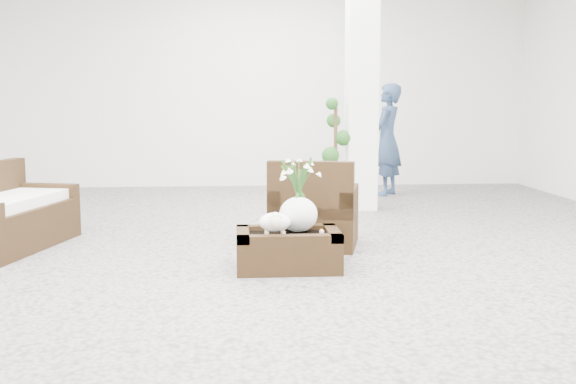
{
  "coord_description": "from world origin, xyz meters",
  "views": [
    {
      "loc": [
        -0.48,
        -6.66,
        1.48
      ],
      "look_at": [
        0.0,
        -0.1,
        0.62
      ],
      "focal_mm": 44.21,
      "sensor_mm": 36.0,
      "label": 1
    }
  ],
  "objects": [
    {
      "name": "ground",
      "position": [
        0.0,
        0.0,
        0.0
      ],
      "size": [
        11.0,
        11.0,
        0.0
      ],
      "primitive_type": "plane",
      "color": "gray",
      "rests_on": "ground"
    },
    {
      "name": "sheep_figurine",
      "position": [
        -0.16,
        -0.69,
        0.42
      ],
      "size": [
        0.28,
        0.23,
        0.21
      ],
      "primitive_type": "ellipsoid",
      "color": "white",
      "rests_on": "coffee_table"
    },
    {
      "name": "coffee_table",
      "position": [
        -0.04,
        -0.59,
        0.16
      ],
      "size": [
        0.9,
        0.6,
        0.31
      ],
      "primitive_type": "cube",
      "color": "#32200E",
      "rests_on": "ground"
    },
    {
      "name": "shopper",
      "position": [
        1.85,
        4.16,
        0.86
      ],
      "size": [
        0.68,
        0.75,
        1.73
      ],
      "primitive_type": "imported",
      "rotation": [
        0.0,
        0.0,
        -2.12
      ],
      "color": "navy",
      "rests_on": "ground"
    },
    {
      "name": "planter_narcissus",
      "position": [
        0.06,
        -0.49,
        0.71
      ],
      "size": [
        0.44,
        0.44,
        0.8
      ],
      "primitive_type": null,
      "color": "white",
      "rests_on": "coffee_table"
    },
    {
      "name": "column",
      "position": [
        1.2,
        2.8,
        1.75
      ],
      "size": [
        0.4,
        0.4,
        3.5
      ],
      "primitive_type": "cube",
      "color": "white",
      "rests_on": "ground"
    },
    {
      "name": "tealight",
      "position": [
        0.26,
        -0.57,
        0.33
      ],
      "size": [
        0.04,
        0.04,
        0.03
      ],
      "primitive_type": "cylinder",
      "color": "white",
      "rests_on": "coffee_table"
    },
    {
      "name": "armchair",
      "position": [
        0.31,
        0.4,
        0.45
      ],
      "size": [
        1.0,
        0.98,
        0.89
      ],
      "primitive_type": "cube",
      "rotation": [
        0.0,
        0.0,
        2.91
      ],
      "color": "#32200E",
      "rests_on": "ground"
    },
    {
      "name": "loveseat",
      "position": [
        -2.75,
        0.49,
        0.42
      ],
      "size": [
        1.12,
        1.72,
        0.84
      ],
      "primitive_type": "cube",
      "rotation": [
        0.0,
        0.0,
        1.33
      ],
      "color": "#32200E",
      "rests_on": "ground"
    },
    {
      "name": "topiary",
      "position": [
        0.84,
        2.69,
        0.74
      ],
      "size": [
        0.39,
        0.39,
        1.48
      ],
      "primitive_type": null,
      "color": "#1A4115",
      "rests_on": "ground"
    }
  ]
}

